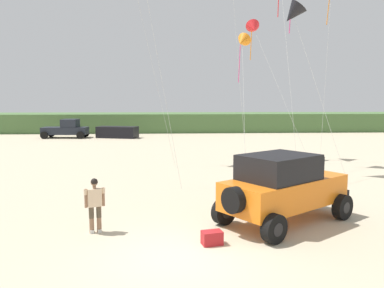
# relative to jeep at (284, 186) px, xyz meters

# --- Properties ---
(ground_plane) EXTENTS (220.00, 220.00, 0.00)m
(ground_plane) POSITION_rel_jeep_xyz_m (-3.50, -2.57, -1.20)
(ground_plane) COLOR #C1B293
(dune_ridge) EXTENTS (90.00, 7.85, 2.28)m
(dune_ridge) POSITION_rel_jeep_xyz_m (1.80, 37.38, -0.06)
(dune_ridge) COLOR #4C703D
(dune_ridge) RESTS_ON ground_plane
(jeep) EXTENTS (4.93, 4.41, 2.26)m
(jeep) POSITION_rel_jeep_xyz_m (0.00, 0.00, 0.00)
(jeep) COLOR orange
(jeep) RESTS_ON ground_plane
(person_watching) EXTENTS (0.60, 0.40, 1.67)m
(person_watching) POSITION_rel_jeep_xyz_m (-5.94, -0.64, -0.26)
(person_watching) COLOR #8C664C
(person_watching) RESTS_ON ground_plane
(cooler_box) EXTENTS (0.63, 0.47, 0.38)m
(cooler_box) POSITION_rel_jeep_xyz_m (-2.54, -1.81, -1.01)
(cooler_box) COLOR #B21E23
(cooler_box) RESTS_ON ground_plane
(distant_pickup) EXTENTS (4.67, 2.53, 1.98)m
(distant_pickup) POSITION_rel_jeep_xyz_m (-14.56, 28.78, -0.26)
(distant_pickup) COLOR #1E232D
(distant_pickup) RESTS_ON ground_plane
(distant_sedan) EXTENTS (4.50, 2.78, 1.20)m
(distant_sedan) POSITION_rel_jeep_xyz_m (-9.21, 28.51, -0.60)
(distant_sedan) COLOR black
(distant_sedan) RESTS_ON ground_plane
(kite_green_box) EXTENTS (3.13, 5.28, 9.31)m
(kite_green_box) POSITION_rel_jeep_xyz_m (1.83, 13.33, 7.44)
(kite_green_box) COLOR red
(kite_green_box) RESTS_ON ground_plane
(kite_pink_ribbon) EXTENTS (2.73, 3.34, 9.13)m
(kite_pink_ribbon) POSITION_rel_jeep_xyz_m (2.73, 8.08, 7.23)
(kite_pink_ribbon) COLOR black
(kite_pink_ribbon) RESTS_ON ground_plane
(kite_orange_streamer) EXTENTS (1.31, 6.02, 7.94)m
(kite_orange_streamer) POSITION_rel_jeep_xyz_m (0.59, 10.67, 6.16)
(kite_orange_streamer) COLOR orange
(kite_orange_streamer) RESTS_ON ground_plane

